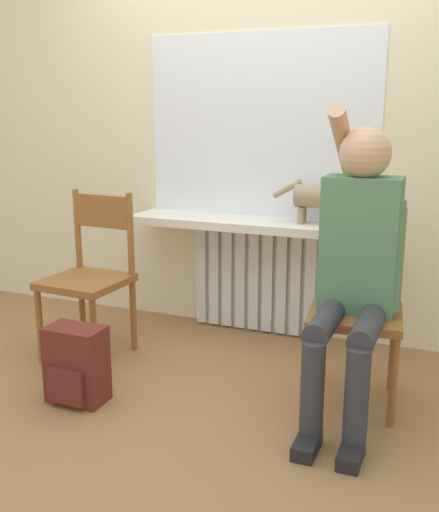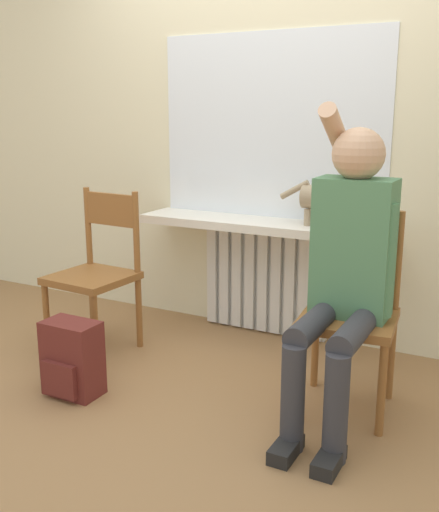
% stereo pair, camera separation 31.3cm
% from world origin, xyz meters
% --- Properties ---
extents(ground_plane, '(12.00, 12.00, 0.00)m').
position_xyz_m(ground_plane, '(0.00, 0.00, 0.00)').
color(ground_plane, olive).
extents(wall_with_window, '(7.00, 0.06, 2.70)m').
position_xyz_m(wall_with_window, '(0.00, 1.23, 1.35)').
color(wall_with_window, beige).
rests_on(wall_with_window, ground_plane).
extents(radiator, '(0.80, 0.08, 0.68)m').
position_xyz_m(radiator, '(-0.00, 1.15, 0.34)').
color(radiator, silver).
rests_on(radiator, ground_plane).
extents(windowsill, '(1.48, 0.33, 0.05)m').
position_xyz_m(windowsill, '(0.00, 1.04, 0.70)').
color(windowsill, white).
rests_on(windowsill, radiator).
extents(window_glass, '(1.42, 0.01, 1.08)m').
position_xyz_m(window_glass, '(0.00, 1.20, 1.27)').
color(window_glass, white).
rests_on(window_glass, windowsill).
extents(chair_left, '(0.44, 0.44, 0.92)m').
position_xyz_m(chair_left, '(-0.74, 0.44, 0.47)').
color(chair_left, brown).
rests_on(chair_left, ground_plane).
extents(chair_right, '(0.46, 0.46, 0.92)m').
position_xyz_m(chair_right, '(0.74, 0.44, 0.47)').
color(chair_right, brown).
rests_on(chair_right, ground_plane).
extents(person, '(0.36, 1.01, 1.40)m').
position_xyz_m(person, '(0.74, 0.33, 0.73)').
color(person, '#333338').
rests_on(person, ground_plane).
extents(cat, '(0.46, 0.13, 0.25)m').
position_xyz_m(cat, '(0.41, 1.06, 0.88)').
color(cat, '#9E896B').
rests_on(cat, windowsill).
extents(backpack, '(0.28, 0.20, 0.37)m').
position_xyz_m(backpack, '(-0.48, -0.08, 0.18)').
color(backpack, maroon).
rests_on(backpack, ground_plane).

